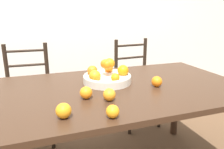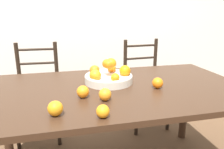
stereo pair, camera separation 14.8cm
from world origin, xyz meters
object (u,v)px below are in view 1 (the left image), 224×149
Objects in this scene: orange_loose_3 at (113,111)px; orange_loose_4 at (157,81)px; fruit_bowl at (107,76)px; orange_loose_2 at (64,111)px; orange_loose_1 at (86,93)px; chair_right at (136,84)px; orange_loose_0 at (109,95)px; chair_left at (29,97)px.

orange_loose_3 is 0.56m from orange_loose_4.
orange_loose_2 is (-0.37, -0.46, -0.01)m from fruit_bowl.
fruit_bowl is 0.60m from orange_loose_2.
chair_right is (0.79, 0.95, -0.34)m from orange_loose_1.
chair_right is (0.73, 1.24, -0.33)m from orange_loose_3.
orange_loose_4 is (0.30, -0.20, -0.01)m from fruit_bowl.
fruit_bowl is 4.75× the size of orange_loose_4.
orange_loose_0 is at bearing -32.04° from orange_loose_1.
fruit_bowl is 4.72× the size of orange_loose_0.
fruit_bowl is at bearing -48.48° from chair_left.
chair_left is at bearing 129.50° from fruit_bowl.
orange_loose_1 is at bearing -130.28° from fruit_bowl.
orange_loose_2 is (-0.28, -0.13, 0.00)m from orange_loose_0.
orange_loose_4 is 1.30m from chair_left.
chair_left is at bearing 99.87° from orange_loose_2.
orange_loose_3 is at bearing -68.96° from chair_left.
orange_loose_3 is at bearing -76.99° from orange_loose_1.
orange_loose_2 is 1.54m from chair_right.
fruit_bowl is 0.36× the size of chair_right.
orange_loose_0 is 0.41m from orange_loose_4.
chair_left reaches higher than orange_loose_4.
orange_loose_0 is 0.08× the size of chair_left.
chair_left is at bearing 109.02° from orange_loose_3.
fruit_bowl is 5.28× the size of orange_loose_3.
chair_left reaches higher than fruit_bowl.
orange_loose_0 is at bearing 25.60° from orange_loose_2.
orange_loose_2 reaches higher than orange_loose_0.
orange_loose_3 is 0.07× the size of chair_left.
fruit_bowl is 0.33m from orange_loose_1.
orange_loose_1 is 1.08m from chair_left.
orange_loose_0 is 0.31m from orange_loose_2.
orange_loose_2 is at bearing -78.11° from chair_left.
orange_loose_2 is 1.23m from chair_left.
orange_loose_2 is at bearing -127.23° from orange_loose_1.
orange_loose_2 is at bearing 161.25° from orange_loose_3.
chair_left is (-0.36, 0.95, -0.34)m from orange_loose_1.
fruit_bowl reaches higher than orange_loose_3.
orange_loose_1 is 1.13× the size of orange_loose_3.
fruit_bowl reaches higher than orange_loose_1.
orange_loose_3 is at bearing -124.36° from chair_right.
orange_loose_2 is at bearing -158.62° from orange_loose_4.
fruit_bowl is at bearing 51.07° from orange_loose_2.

